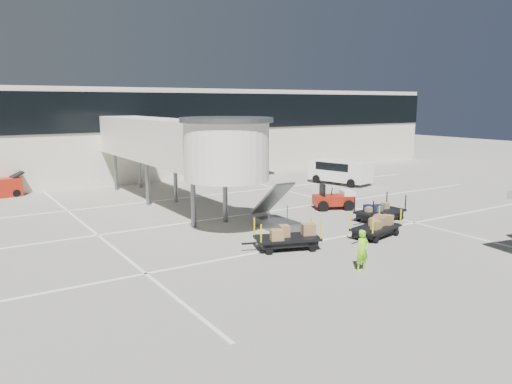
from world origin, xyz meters
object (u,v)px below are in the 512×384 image
suitcase_cart (380,212)px  box_cart_near (376,227)px  ground_worker (363,250)px  baggage_tug (334,200)px  minivan (339,170)px  box_cart_far (287,239)px

suitcase_cart → box_cart_near: bearing=-143.9°
suitcase_cart → ground_worker: 9.20m
ground_worker → suitcase_cart: bearing=39.4°
box_cart_near → suitcase_cart: bearing=27.9°
box_cart_near → baggage_tug: bearing=53.6°
baggage_tug → ground_worker: (-7.07, -9.74, 0.24)m
baggage_tug → suitcase_cart: 3.93m
suitcase_cart → minivan: bearing=53.7°
minivan → baggage_tug: bearing=-148.6°
box_cart_far → box_cart_near: bearing=11.6°
suitcase_cart → minivan: size_ratio=0.69×
baggage_tug → box_cart_near: 6.96m
minivan → ground_worker: bearing=-144.5°
suitcase_cart → box_cart_far: 8.13m
box_cart_near → minivan: minivan is taller
box_cart_near → box_cart_far: 5.14m
baggage_tug → ground_worker: bearing=-101.5°
box_cart_near → ground_worker: ground_worker is taller
box_cart_near → ground_worker: size_ratio=2.07×
baggage_tug → suitcase_cart: bearing=-64.7°
suitcase_cart → box_cart_near: (-2.84, -2.45, 0.01)m
baggage_tug → box_cart_near: (-2.78, -6.38, -0.09)m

